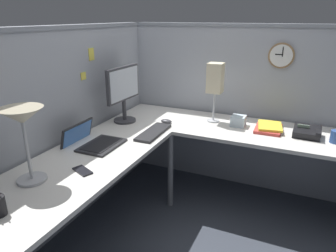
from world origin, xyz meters
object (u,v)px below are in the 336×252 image
desk_lamp_dome (23,122)px  wall_clock (281,56)px  monitor (124,90)px  office_phone (308,132)px  cell_phone (83,171)px  tissue_box (238,121)px  book_stack (269,128)px  laptop (91,141)px  coffee_mug (336,137)px  keyboard (153,132)px  desk_lamp_paper (215,80)px  computer_mouse (166,121)px

desk_lamp_dome → wall_clock: bearing=-33.6°
monitor → office_phone: monitor is taller
cell_phone → monitor: bearing=38.9°
office_phone → tissue_box: bearing=86.3°
monitor → book_stack: size_ratio=1.67×
laptop → tissue_box: laptop is taller
coffee_mug → tissue_box: 0.76m
coffee_mug → keyboard: bearing=106.2°
book_stack → coffee_mug: size_ratio=3.13×
monitor → keyboard: size_ratio=1.16×
keyboard → desk_lamp_paper: size_ratio=0.81×
office_phone → monitor: bearing=99.8°
desk_lamp_paper → tissue_box: desk_lamp_paper is taller
computer_mouse → laptop: bearing=155.0°
desk_lamp_dome → laptop: bearing=2.2°
cell_phone → computer_mouse: bearing=17.7°
office_phone → book_stack: 0.30m
laptop → book_stack: bearing=-53.7°
laptop → office_phone: 1.70m
monitor → desk_lamp_dome: 1.16m
coffee_mug → desk_lamp_dome: bearing=129.6°
monitor → coffee_mug: bearing=-82.7°
laptop → book_stack: size_ratio=1.28×
wall_clock → laptop: bearing=134.5°
cell_phone → office_phone: bearing=-23.4°
wall_clock → coffee_mug: bearing=-128.1°
desk_lamp_dome → wall_clock: wall_clock is taller
office_phone → wall_clock: wall_clock is taller
laptop → book_stack: (0.87, -1.18, -0.00)m
cell_phone → tissue_box: (1.24, -0.70, 0.04)m
desk_lamp_dome → wall_clock: (1.76, -1.17, 0.22)m
computer_mouse → monitor: bearing=107.1°
wall_clock → keyboard: bearing=132.1°
monitor → desk_lamp_paper: desk_lamp_paper is taller
desk_lamp_dome → coffee_mug: (1.37, -1.66, -0.32)m
computer_mouse → book_stack: size_ratio=0.35×
keyboard → office_phone: office_phone is taller
office_phone → wall_clock: bearing=41.0°
book_stack → wall_clock: wall_clock is taller
desk_lamp_dome → book_stack: bearing=-38.6°
office_phone → tissue_box: size_ratio=1.76×
monitor → laptop: 0.63m
keyboard → desk_lamp_paper: desk_lamp_paper is taller
desk_lamp_dome → book_stack: (1.46, -1.16, -0.34)m
laptop → tissue_box: size_ratio=3.21×
monitor → tissue_box: size_ratio=4.17×
office_phone → keyboard: bearing=110.8°
desk_lamp_dome → coffee_mug: bearing=-50.4°
tissue_box → monitor: bearing=107.3°
keyboard → monitor: bearing=64.4°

